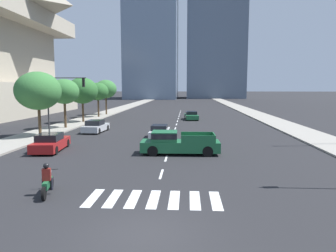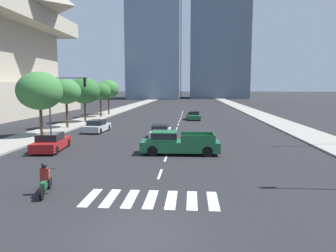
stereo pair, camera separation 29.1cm
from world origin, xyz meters
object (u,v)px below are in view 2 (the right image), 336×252
Objects in this scene: sedan_white_0 at (161,131)px; pickup_truck at (176,143)px; sedan_silver_3 at (97,126)px; street_tree_second at (66,92)px; street_tree_third at (84,91)px; sedan_green_2 at (193,116)px; street_tree_fifth at (108,89)px; traffic_signal_far at (63,93)px; street_tree_fourth at (100,92)px; motorcycle_third at (45,181)px; sedan_red_1 at (51,143)px; street_tree_nearest at (40,91)px.

pickup_truck is at bearing -165.20° from sedan_white_0.
street_tree_second reaches higher than sedan_silver_3.
street_tree_third is at bearing -56.48° from pickup_truck.
street_tree_fifth is (-15.04, 7.09, 4.02)m from sedan_green_2.
sedan_green_2 is (3.32, 17.19, 0.01)m from sedan_white_0.
sedan_silver_3 reaches higher than sedan_green_2.
sedan_white_0 is 10.57m from traffic_signal_far.
street_tree_fourth is at bearing 90.00° from street_tree_second.
traffic_signal_far is (-6.27, 17.24, 3.70)m from motorcycle_third.
pickup_truck is 1.01× the size of street_tree_second.
sedan_green_2 is 0.81× the size of street_tree_fourth.
street_tree_fifth reaches higher than motorcycle_third.
motorcycle_third is at bearing -162.52° from sedan_red_1.
sedan_green_2 is 17.75m from sedan_silver_3.
pickup_truck is 8.05m from sedan_white_0.
street_tree_fourth is at bearing -103.07° from sedan_green_2.
sedan_silver_3 is 0.71× the size of street_tree_third.
street_tree_fifth is (-1.84, 24.00, 0.32)m from traffic_signal_far.
traffic_signal_far is at bearing 9.50° from sedan_red_1.
street_tree_fourth is (-0.00, 7.53, -0.22)m from street_tree_third.
street_tree_nearest reaches higher than street_tree_third.
motorcycle_third reaches higher than sedan_red_1.
pickup_truck is at bearing -34.39° from traffic_signal_far.
sedan_red_1 is at bearing -73.00° from street_tree_second.
street_tree_nearest is at bearing 95.28° from sedan_white_0.
sedan_red_1 is (-9.72, 0.51, -0.18)m from pickup_truck.
street_tree_fifth is at bearing 94.37° from traffic_signal_far.
motorcycle_third is 0.35× the size of street_tree_nearest.
traffic_signal_far is (-2.57, -2.70, 3.67)m from sedan_silver_3.
street_tree_third reaches higher than pickup_truck.
sedan_white_0 is (3.62, 16.96, -0.02)m from motorcycle_third.
street_tree_second is (-13.65, 13.35, 3.58)m from pickup_truck.
street_tree_second is (-15.04, -11.66, 3.81)m from sedan_green_2.
traffic_signal_far is 19.22m from street_tree_fourth.
sedan_red_1 is at bearing 10.16° from motorcycle_third.
street_tree_fourth reaches higher than sedan_red_1.
street_tree_nearest is 20.29m from street_tree_fourth.
sedan_silver_3 is 6.34m from street_tree_second.
street_tree_third is (-15.04, -5.32, 3.86)m from sedan_green_2.
street_tree_nearest is (-8.10, 16.08, 3.95)m from motorcycle_third.
sedan_silver_3 is at bearing 68.82° from sedan_white_0.
motorcycle_third is at bearing -77.44° from street_tree_fourth.
street_tree_fourth is (-0.00, 13.87, -0.17)m from street_tree_second.
traffic_signal_far is 1.00× the size of street_tree_fifth.
street_tree_fourth is at bearing 2.44° from sedan_red_1.
traffic_signal_far is 1.00× the size of street_tree_third.
motorcycle_third is 20.28m from sedan_silver_3.
street_tree_fourth is (-11.72, 19.41, 3.66)m from sedan_white_0.
pickup_truck is 1.28× the size of sedan_green_2.
sedan_red_1 is at bearing -74.59° from traffic_signal_far.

